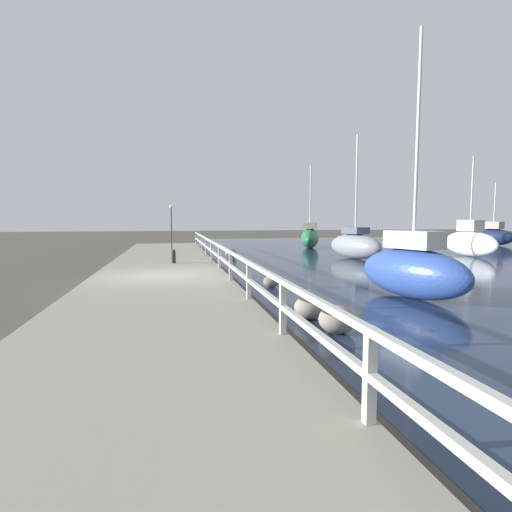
{
  "coord_description": "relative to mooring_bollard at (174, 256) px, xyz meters",
  "views": [
    {
      "loc": [
        0.39,
        -13.57,
        2.2
      ],
      "look_at": [
        2.51,
        -3.57,
        1.24
      ],
      "focal_mm": 28.0,
      "sensor_mm": 36.0,
      "label": 1
    }
  ],
  "objects": [
    {
      "name": "boulder_upstream",
      "position": [
        3.18,
        4.81,
        -0.35
      ],
      "size": [
        0.66,
        0.6,
        0.5
      ],
      "color": "slate",
      "rests_on": "ground"
    },
    {
      "name": "dock_lamp",
      "position": [
        -0.07,
        8.14,
        1.62
      ],
      "size": [
        0.22,
        0.22,
        2.75
      ],
      "color": "#2D2D33",
      "rests_on": "dock_walkway"
    },
    {
      "name": "sailboat_green",
      "position": [
        10.14,
        11.17,
        0.22
      ],
      "size": [
        3.14,
        5.31,
        6.11
      ],
      "rotation": [
        0.0,
        0.0,
        -0.38
      ],
      "color": "#236B42",
      "rests_on": "water_surface"
    },
    {
      "name": "ground_plane",
      "position": [
        -0.46,
        -3.78,
        -0.6
      ],
      "size": [
        120.0,
        120.0,
        0.0
      ],
      "primitive_type": "plane",
      "color": "#4C473D"
    },
    {
      "name": "boulder_water_edge",
      "position": [
        3.03,
        -5.09,
        -0.41
      ],
      "size": [
        0.51,
        0.46,
        0.39
      ],
      "color": "slate",
      "rests_on": "ground"
    },
    {
      "name": "railing",
      "position": [
        1.7,
        -3.78,
        0.33
      ],
      "size": [
        0.1,
        32.5,
        0.91
      ],
      "color": "beige",
      "rests_on": "dock_walkway"
    },
    {
      "name": "sailboat_white",
      "position": [
        17.03,
        2.89,
        0.26
      ],
      "size": [
        1.04,
        4.34,
        5.78
      ],
      "rotation": [
        0.0,
        0.0,
        -0.02
      ],
      "color": "white",
      "rests_on": "water_surface"
    },
    {
      "name": "sailboat_gray",
      "position": [
        9.78,
        2.87,
        0.16
      ],
      "size": [
        2.28,
        4.06,
        6.68
      ],
      "rotation": [
        0.0,
        0.0,
        0.26
      ],
      "color": "gray",
      "rests_on": "water_surface"
    },
    {
      "name": "boulder_downstream",
      "position": [
        2.87,
        -9.2,
        -0.34
      ],
      "size": [
        0.7,
        0.63,
        0.53
      ],
      "color": "gray",
      "rests_on": "ground"
    },
    {
      "name": "dock_walkway",
      "position": [
        -0.46,
        -3.78,
        -0.45
      ],
      "size": [
        4.51,
        36.0,
        0.3
      ],
      "color": "gray",
      "rests_on": "ground"
    },
    {
      "name": "sailboat_navy",
      "position": [
        25.88,
        10.75,
        0.2
      ],
      "size": [
        2.83,
        3.66,
        5.1
      ],
      "rotation": [
        0.0,
        0.0,
        0.43
      ],
      "color": "#192347",
      "rests_on": "water_surface"
    },
    {
      "name": "boulder_mid_strip",
      "position": [
        3.01,
        -10.33,
        -0.33
      ],
      "size": [
        0.72,
        0.65,
        0.54
      ],
      "color": "gray",
      "rests_on": "ground"
    },
    {
      "name": "sailboat_blue",
      "position": [
        6.42,
        -7.58,
        0.21
      ],
      "size": [
        2.12,
        3.72,
        7.19
      ],
      "rotation": [
        0.0,
        0.0,
        0.29
      ],
      "color": "#2D4C9E",
      "rests_on": "water_surface"
    },
    {
      "name": "mooring_bollard",
      "position": [
        0.0,
        0.0,
        0.0
      ],
      "size": [
        0.17,
        0.17,
        0.59
      ],
      "color": "black",
      "rests_on": "dock_walkway"
    }
  ]
}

